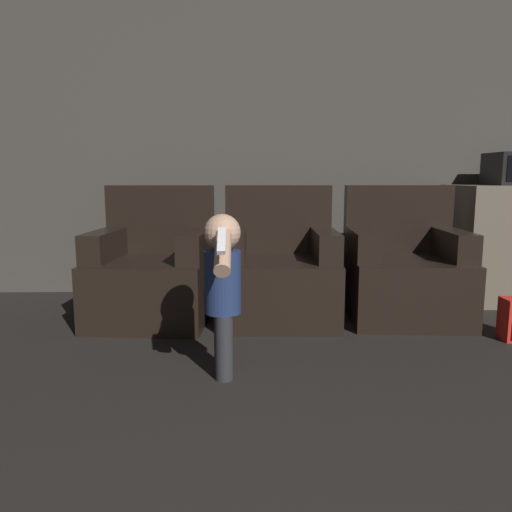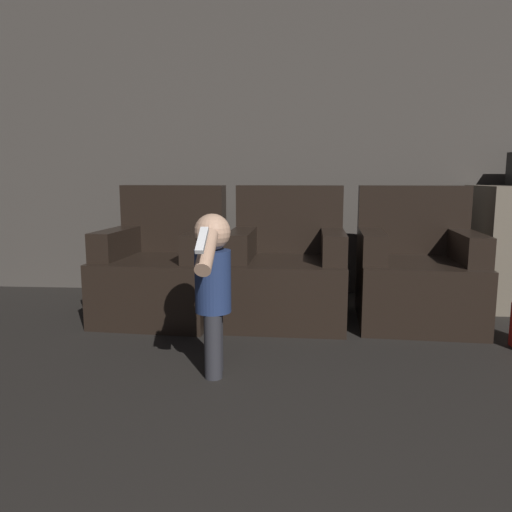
% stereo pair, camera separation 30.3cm
% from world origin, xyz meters
% --- Properties ---
extents(wall_back, '(8.40, 0.05, 2.60)m').
position_xyz_m(wall_back, '(0.00, 4.50, 1.30)').
color(wall_back, '#423D38').
rests_on(wall_back, ground_plane).
extents(armchair_left, '(0.87, 0.88, 0.96)m').
position_xyz_m(armchair_left, '(-0.69, 3.61, 0.34)').
color(armchair_left, black).
rests_on(armchair_left, ground_plane).
extents(armchair_middle, '(0.83, 0.85, 0.96)m').
position_xyz_m(armchair_middle, '(0.22, 3.61, 0.34)').
color(armchair_middle, black).
rests_on(armchair_middle, ground_plane).
extents(armchair_right, '(0.86, 0.87, 0.96)m').
position_xyz_m(armchair_right, '(1.14, 3.61, 0.34)').
color(armchair_right, black).
rests_on(armchair_right, ground_plane).
extents(person_toddler, '(0.19, 0.58, 0.84)m').
position_xyz_m(person_toddler, '(-0.15, 2.52, 0.50)').
color(person_toddler, '#28282D').
rests_on(person_toddler, ground_plane).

